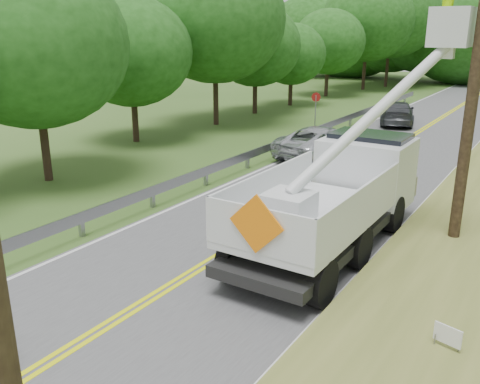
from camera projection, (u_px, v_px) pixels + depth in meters
The scene contains 9 objects.
ground at pixel (64, 353), 9.39m from camera, with size 140.00×140.00×0.00m, color #31511C.
road at pixel (347, 177), 20.63m from camera, with size 7.20×96.00×0.03m.
guardrail at pixel (271, 148), 23.26m from camera, with size 0.18×48.00×0.77m.
treeline_left at pixel (303, 27), 38.06m from camera, with size 11.02×54.79×11.18m.
bucket_truck at pixel (351, 181), 14.19m from camera, with size 3.93×7.69×7.38m.
suv_silver at pixel (324, 142), 23.47m from camera, with size 2.42×5.24×1.46m, color silver.
suv_darkgrey at pixel (397, 113), 31.88m from camera, with size 1.97×4.85×1.41m, color #3E4246.
stop_sign_permanent at pixel (316, 108), 27.93m from camera, with size 0.52×0.09×2.43m.
yard_sign at pixel (448, 337), 8.98m from camera, with size 0.50×0.16×0.73m.
Camera 1 is at (7.06, -5.05, 5.66)m, focal length 38.35 mm.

